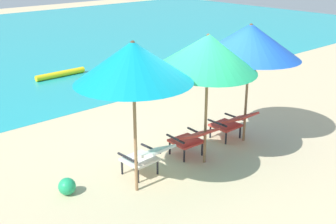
{
  "coord_description": "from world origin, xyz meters",
  "views": [
    {
      "loc": [
        -5.07,
        -5.21,
        3.61
      ],
      "look_at": [
        0.0,
        0.47,
        0.75
      ],
      "focal_mm": 45.98,
      "sensor_mm": 36.0,
      "label": 1
    }
  ],
  "objects_px": {
    "swim_buoy": "(61,74)",
    "lounge_chair_right": "(232,122)",
    "lounge_chair_left": "(146,156)",
    "beach_umbrella_left": "(133,62)",
    "beach_ball": "(67,186)",
    "lounge_chair_center": "(192,138)",
    "beach_umbrella_right": "(250,41)",
    "beach_umbrella_center": "(208,52)"
  },
  "relations": [
    {
      "from": "lounge_chair_left",
      "to": "lounge_chair_center",
      "type": "height_order",
      "value": "same"
    },
    {
      "from": "lounge_chair_center",
      "to": "beach_umbrella_center",
      "type": "bearing_deg",
      "value": -80.0
    },
    {
      "from": "beach_umbrella_left",
      "to": "beach_umbrella_center",
      "type": "relative_size",
      "value": 1.01
    },
    {
      "from": "swim_buoy",
      "to": "lounge_chair_right",
      "type": "relative_size",
      "value": 1.83
    },
    {
      "from": "lounge_chair_right",
      "to": "swim_buoy",
      "type": "bearing_deg",
      "value": 92.43
    },
    {
      "from": "beach_umbrella_right",
      "to": "beach_ball",
      "type": "distance_m",
      "value": 4.19
    },
    {
      "from": "beach_umbrella_left",
      "to": "lounge_chair_left",
      "type": "bearing_deg",
      "value": 29.51
    },
    {
      "from": "lounge_chair_right",
      "to": "beach_umbrella_center",
      "type": "bearing_deg",
      "value": -165.04
    },
    {
      "from": "lounge_chair_center",
      "to": "lounge_chair_right",
      "type": "xyz_separation_m",
      "value": [
        1.15,
        0.02,
        0.0
      ]
    },
    {
      "from": "lounge_chair_center",
      "to": "lounge_chair_right",
      "type": "distance_m",
      "value": 1.15
    },
    {
      "from": "lounge_chair_left",
      "to": "swim_buoy",
      "type": "bearing_deg",
      "value": 73.32
    },
    {
      "from": "lounge_chair_left",
      "to": "beach_ball",
      "type": "height_order",
      "value": "lounge_chair_left"
    },
    {
      "from": "lounge_chair_right",
      "to": "beach_umbrella_center",
      "type": "distance_m",
      "value": 1.99
    },
    {
      "from": "lounge_chair_center",
      "to": "beach_ball",
      "type": "distance_m",
      "value": 2.41
    },
    {
      "from": "beach_umbrella_right",
      "to": "lounge_chair_center",
      "type": "bearing_deg",
      "value": 174.17
    },
    {
      "from": "lounge_chair_left",
      "to": "beach_umbrella_left",
      "type": "height_order",
      "value": "beach_umbrella_left"
    },
    {
      "from": "lounge_chair_right",
      "to": "beach_ball",
      "type": "xyz_separation_m",
      "value": [
        -3.52,
        0.38,
        -0.27
      ]
    },
    {
      "from": "beach_umbrella_center",
      "to": "beach_umbrella_right",
      "type": "relative_size",
      "value": 1.0
    },
    {
      "from": "lounge_chair_left",
      "to": "lounge_chair_right",
      "type": "distance_m",
      "value": 2.25
    },
    {
      "from": "lounge_chair_right",
      "to": "beach_umbrella_right",
      "type": "bearing_deg",
      "value": -40.66
    },
    {
      "from": "beach_umbrella_right",
      "to": "lounge_chair_right",
      "type": "bearing_deg",
      "value": 139.34
    },
    {
      "from": "beach_umbrella_left",
      "to": "beach_umbrella_right",
      "type": "relative_size",
      "value": 1.02
    },
    {
      "from": "lounge_chair_right",
      "to": "beach_umbrella_right",
      "type": "relative_size",
      "value": 0.37
    },
    {
      "from": "lounge_chair_center",
      "to": "lounge_chair_left",
      "type": "bearing_deg",
      "value": -179.32
    },
    {
      "from": "lounge_chair_left",
      "to": "beach_umbrella_right",
      "type": "relative_size",
      "value": 0.38
    },
    {
      "from": "lounge_chair_right",
      "to": "beach_ball",
      "type": "relative_size",
      "value": 3.16
    },
    {
      "from": "swim_buoy",
      "to": "beach_ball",
      "type": "distance_m",
      "value": 6.96
    },
    {
      "from": "lounge_chair_center",
      "to": "beach_umbrella_center",
      "type": "xyz_separation_m",
      "value": [
        0.05,
        -0.27,
        1.63
      ]
    },
    {
      "from": "swim_buoy",
      "to": "lounge_chair_right",
      "type": "bearing_deg",
      "value": -87.57
    },
    {
      "from": "swim_buoy",
      "to": "lounge_chair_center",
      "type": "relative_size",
      "value": 1.77
    },
    {
      "from": "swim_buoy",
      "to": "beach_umbrella_left",
      "type": "height_order",
      "value": "beach_umbrella_left"
    },
    {
      "from": "swim_buoy",
      "to": "beach_umbrella_center",
      "type": "bearing_deg",
      "value": -96.91
    },
    {
      "from": "lounge_chair_left",
      "to": "lounge_chair_right",
      "type": "xyz_separation_m",
      "value": [
        2.25,
        0.04,
        0.0
      ]
    },
    {
      "from": "lounge_chair_left",
      "to": "lounge_chair_center",
      "type": "bearing_deg",
      "value": 0.68
    },
    {
      "from": "beach_umbrella_right",
      "to": "swim_buoy",
      "type": "bearing_deg",
      "value": 93.95
    },
    {
      "from": "lounge_chair_center",
      "to": "beach_umbrella_left",
      "type": "height_order",
      "value": "beach_umbrella_left"
    },
    {
      "from": "swim_buoy",
      "to": "beach_ball",
      "type": "bearing_deg",
      "value": -117.75
    },
    {
      "from": "lounge_chair_center",
      "to": "lounge_chair_right",
      "type": "relative_size",
      "value": 1.03
    },
    {
      "from": "lounge_chair_left",
      "to": "beach_ball",
      "type": "bearing_deg",
      "value": 161.71
    },
    {
      "from": "beach_umbrella_center",
      "to": "beach_ball",
      "type": "relative_size",
      "value": 8.66
    },
    {
      "from": "lounge_chair_right",
      "to": "beach_umbrella_right",
      "type": "distance_m",
      "value": 1.65
    },
    {
      "from": "lounge_chair_left",
      "to": "beach_umbrella_left",
      "type": "bearing_deg",
      "value": -150.49
    }
  ]
}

